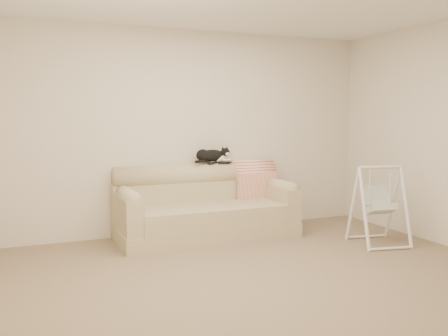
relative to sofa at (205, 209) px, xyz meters
name	(u,v)px	position (x,y,z in m)	size (l,w,h in m)	color
ground_plane	(259,275)	(-0.05, -1.62, -0.35)	(5.00, 5.00, 0.00)	#72614B
room_shell	(261,115)	(-0.05, -1.62, 1.18)	(5.04, 4.04, 2.60)	beige
sofa	(205,209)	(0.00, 0.00, 0.00)	(2.20, 0.93, 0.90)	tan
remote_a	(213,162)	(0.21, 0.23, 0.56)	(0.18, 0.14, 0.03)	black
remote_b	(225,162)	(0.36, 0.20, 0.56)	(0.17, 0.06, 0.02)	black
tuxedo_cat	(212,156)	(0.20, 0.24, 0.65)	(0.53, 0.25, 0.21)	black
throw_blanket	(253,174)	(0.79, 0.23, 0.37)	(0.57, 0.38, 0.58)	#CC4B42
baby_swing	(379,205)	(1.77, -1.13, 0.12)	(0.68, 0.71, 0.94)	white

